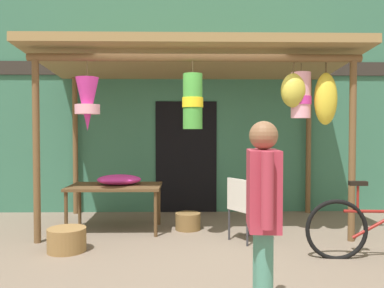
{
  "coord_description": "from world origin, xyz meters",
  "views": [
    {
      "loc": [
        -0.09,
        -4.78,
        1.46
      ],
      "look_at": [
        0.03,
        1.18,
        1.27
      ],
      "focal_mm": 36.52,
      "sensor_mm": 36.0,
      "label": 1
    }
  ],
  "objects": [
    {
      "name": "wicker_basket_spare",
      "position": [
        -0.03,
        0.99,
        0.12
      ],
      "size": [
        0.38,
        0.38,
        0.25
      ],
      "primitive_type": "cylinder",
      "color": "brown",
      "rests_on": "ground_plane"
    },
    {
      "name": "folding_chair",
      "position": [
        0.7,
        0.33,
        0.5
      ],
      "size": [
        0.55,
        0.55,
        0.84
      ],
      "color": "beige",
      "rests_on": "ground_plane"
    },
    {
      "name": "ground_plane",
      "position": [
        0.0,
        0.0,
        0.0
      ],
      "size": [
        30.0,
        30.0,
        0.0
      ],
      "primitive_type": "plane",
      "color": "#756656"
    },
    {
      "name": "shop_facade",
      "position": [
        -0.0,
        2.39,
        2.09
      ],
      "size": [
        12.55,
        0.29,
        4.18
      ],
      "color": "#387056",
      "rests_on": "ground_plane"
    },
    {
      "name": "flower_heap_on_table",
      "position": [
        -1.04,
        1.01,
        0.75
      ],
      "size": [
        0.65,
        0.46,
        0.15
      ],
      "color": "#D13399",
      "rests_on": "display_table"
    },
    {
      "name": "parked_bicycle",
      "position": [
        2.17,
        -0.41,
        0.35
      ],
      "size": [
        1.75,
        0.44,
        0.92
      ],
      "color": "black",
      "rests_on": "ground_plane"
    },
    {
      "name": "customer_foreground",
      "position": [
        0.48,
        -1.97,
        0.9
      ],
      "size": [
        0.26,
        0.59,
        1.54
      ],
      "color": "#4C8E7A",
      "rests_on": "ground_plane"
    },
    {
      "name": "display_table",
      "position": [
        -1.1,
        0.95,
        0.61
      ],
      "size": [
        1.33,
        0.8,
        0.67
      ],
      "color": "brown",
      "rests_on": "ground_plane"
    },
    {
      "name": "wicker_basket_by_table",
      "position": [
        -1.52,
        -0.04,
        0.14
      ],
      "size": [
        0.46,
        0.46,
        0.28
      ],
      "primitive_type": "cylinder",
      "color": "olive",
      "rests_on": "ground_plane"
    },
    {
      "name": "market_stall_canopy",
      "position": [
        0.12,
        1.11,
        2.38
      ],
      "size": [
        4.66,
        2.33,
        2.7
      ],
      "color": "brown",
      "rests_on": "ground_plane"
    }
  ]
}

